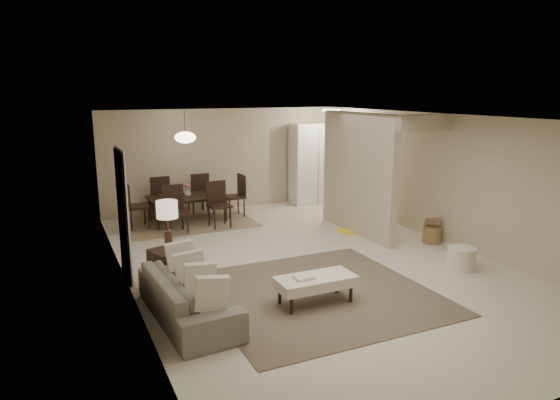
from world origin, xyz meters
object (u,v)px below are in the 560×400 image
pantry_cabinet (313,164)px  sofa (188,296)px  side_table (170,267)px  dining_table (188,209)px  round_pouf (461,258)px  wicker_basket (432,235)px  ottoman_bench (316,282)px

pantry_cabinet → sofa: size_ratio=1.02×
side_table → dining_table: dining_table is taller
round_pouf → dining_table: 5.95m
sofa → wicker_basket: 5.36m
round_pouf → ottoman_bench: bearing=-176.1°
ottoman_bench → round_pouf: ottoman_bench is taller
side_table → round_pouf: size_ratio=1.18×
sofa → dining_table: (1.26, 4.81, -0.00)m
wicker_basket → pantry_cabinet: bearing=95.5°
pantry_cabinet → ottoman_bench: (-3.07, -5.72, -0.73)m
round_pouf → wicker_basket: 1.49m
ottoman_bench → side_table: (-1.68, 1.58, -0.04)m
side_table → ottoman_bench: bearing=-43.1°
ottoman_bench → dining_table: bearing=95.6°
sofa → side_table: (0.05, 1.28, -0.02)m
sofa → ottoman_bench: size_ratio=1.85×
sofa → ottoman_bench: (1.73, -0.30, 0.02)m
pantry_cabinet → side_table: (-4.75, -4.15, -0.77)m
side_table → wicker_basket: size_ratio=1.56×
pantry_cabinet → round_pouf: 5.59m
ottoman_bench → wicker_basket: ottoman_bench is taller
pantry_cabinet → wicker_basket: (0.40, -4.15, -0.90)m
sofa → ottoman_bench: bearing=-103.4°
pantry_cabinet → sofa: pantry_cabinet is taller
side_table → dining_table: size_ratio=0.33×
sofa → wicker_basket: sofa is taller
pantry_cabinet → ottoman_bench: size_ratio=1.88×
pantry_cabinet → wicker_basket: bearing=-84.5°
sofa → wicker_basket: (5.20, 1.27, -0.15)m
round_pouf → wicker_basket: (0.58, 1.37, -0.03)m
sofa → round_pouf: bearing=-94.9°
ottoman_bench → wicker_basket: (3.47, 1.57, -0.17)m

